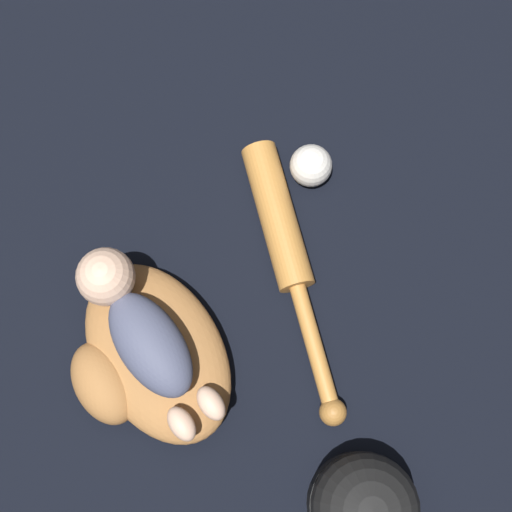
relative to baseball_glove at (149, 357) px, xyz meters
The scene contains 6 objects.
ground_plane 0.07m from the baseball_glove, 133.96° to the left, with size 6.00×6.00×0.00m, color black.
baseball_glove is the anchor object (origin of this frame).
baby_figure 0.09m from the baseball_glove, 13.01° to the right, with size 0.34×0.16×0.09m.
baseball_bat 0.30m from the baseball_glove, 71.37° to the right, with size 0.51×0.11×0.06m.
baseball 0.44m from the baseball_glove, 60.57° to the right, with size 0.08×0.08×0.08m.
baseball_cap 0.42m from the baseball_glove, 146.02° to the right, with size 0.22×0.17×0.17m.
Camera 1 is at (-0.17, -0.14, 1.23)m, focal length 50.00 mm.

